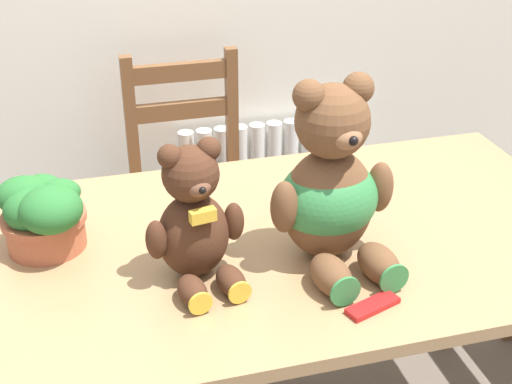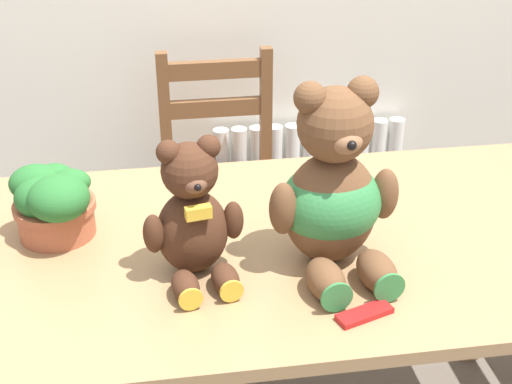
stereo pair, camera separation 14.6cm
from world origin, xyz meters
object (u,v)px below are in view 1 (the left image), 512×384
object	(u,v)px
wooden_chair_behind	(192,193)
teddy_bear_left	(195,221)
potted_plant	(42,212)
chocolate_bar	(373,306)
teddy_bear_right	(331,189)

from	to	relation	value
wooden_chair_behind	teddy_bear_left	size ratio (longest dim) A/B	2.99
potted_plant	chocolate_bar	bearing A→B (deg)	-32.46
teddy_bear_right	teddy_bear_left	bearing A→B (deg)	-7.13
teddy_bear_left	potted_plant	world-z (taller)	teddy_bear_left
teddy_bear_right	potted_plant	world-z (taller)	teddy_bear_right
wooden_chair_behind	teddy_bear_right	xyz separation A→B (m)	(0.14, -0.91, 0.47)
chocolate_bar	teddy_bear_right	bearing A→B (deg)	95.55
wooden_chair_behind	potted_plant	world-z (taller)	potted_plant
wooden_chair_behind	teddy_bear_right	distance (m)	1.03
chocolate_bar	wooden_chair_behind	bearing A→B (deg)	98.37
potted_plant	chocolate_bar	distance (m)	0.74
wooden_chair_behind	chocolate_bar	xyz separation A→B (m)	(0.16, -1.12, 0.31)
teddy_bear_left	teddy_bear_right	bearing A→B (deg)	170.41
teddy_bear_left	chocolate_bar	world-z (taller)	teddy_bear_left
teddy_bear_right	potted_plant	size ratio (longest dim) A/B	1.90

